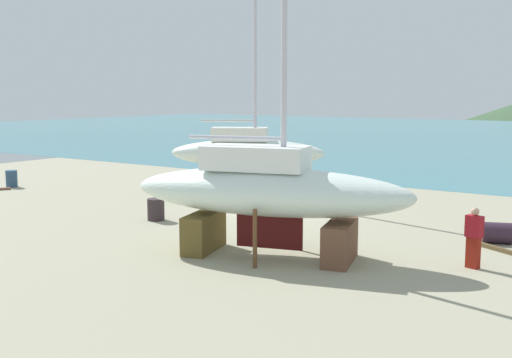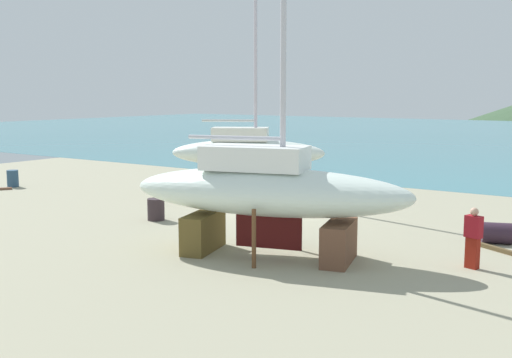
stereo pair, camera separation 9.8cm
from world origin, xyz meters
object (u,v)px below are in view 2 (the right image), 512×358
(sailboat_large_starboard, at_px, (268,192))
(barrel_by_slipway, at_px, (497,233))
(worker, at_px, (473,237))
(sailboat_mid_port, at_px, (247,154))
(barrel_tar_black, at_px, (156,209))
(barrel_rust_near, at_px, (13,178))

(sailboat_large_starboard, height_order, barrel_by_slipway, sailboat_large_starboard)
(worker, bearing_deg, sailboat_mid_port, -99.99)
(sailboat_large_starboard, distance_m, barrel_tar_black, 6.71)
(worker, height_order, barrel_rust_near, worker)
(worker, bearing_deg, barrel_by_slipway, -160.27)
(worker, xyz_separation_m, barrel_rust_near, (-23.14, 2.06, -0.44))
(sailboat_mid_port, distance_m, barrel_rust_near, 12.37)
(worker, relative_size, barrel_tar_black, 2.06)
(sailboat_mid_port, distance_m, worker, 13.00)
(sailboat_large_starboard, distance_m, barrel_rust_near, 18.43)
(barrel_rust_near, bearing_deg, barrel_by_slipway, 2.99)
(sailboat_large_starboard, distance_m, barrel_by_slipway, 7.50)
(barrel_by_slipway, distance_m, barrel_rust_near, 23.04)
(sailboat_mid_port, distance_m, barrel_tar_black, 6.17)
(barrel_by_slipway, bearing_deg, worker, -87.67)
(sailboat_mid_port, height_order, worker, sailboat_mid_port)
(sailboat_large_starboard, distance_m, worker, 5.70)
(sailboat_large_starboard, bearing_deg, barrel_tar_black, 146.90)
(barrel_by_slipway, xyz_separation_m, barrel_rust_near, (-23.01, -1.20, 0.09))
(sailboat_mid_port, xyz_separation_m, barrel_tar_black, (0.05, -5.98, -1.55))
(sailboat_mid_port, height_order, barrel_rust_near, sailboat_mid_port)
(sailboat_mid_port, relative_size, barrel_rust_near, 14.66)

